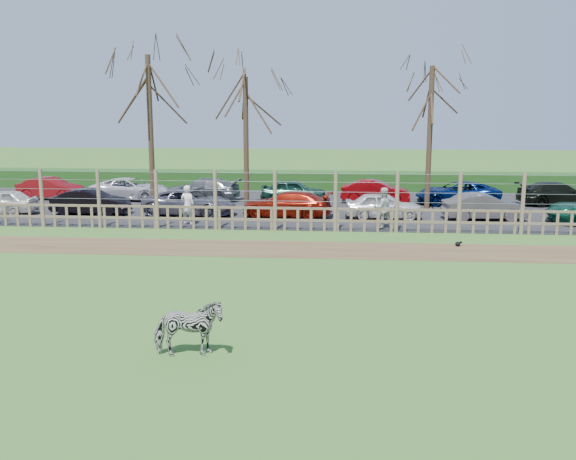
# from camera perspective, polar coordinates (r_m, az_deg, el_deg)

# --- Properties ---
(ground) EXTENTS (120.00, 120.00, 0.00)m
(ground) POSITION_cam_1_polar(r_m,az_deg,el_deg) (19.02, -3.64, -4.64)
(ground) COLOR #518C31
(ground) RESTS_ON ground
(dirt_strip) EXTENTS (34.00, 2.80, 0.01)m
(dirt_strip) POSITION_cam_1_polar(r_m,az_deg,el_deg) (23.34, -2.04, -1.67)
(dirt_strip) COLOR brown
(dirt_strip) RESTS_ON ground
(asphalt) EXTENTS (44.00, 13.00, 0.04)m
(asphalt) POSITION_cam_1_polar(r_m,az_deg,el_deg) (33.12, 0.00, 2.13)
(asphalt) COLOR #232326
(asphalt) RESTS_ON ground
(hedge) EXTENTS (46.00, 2.00, 1.10)m
(hedge) POSITION_cam_1_polar(r_m,az_deg,el_deg) (39.97, 0.84, 4.42)
(hedge) COLOR #1E4716
(hedge) RESTS_ON ground
(fence) EXTENTS (30.16, 0.16, 2.50)m
(fence) POSITION_cam_1_polar(r_m,az_deg,el_deg) (26.61, -1.16, 1.66)
(fence) COLOR brown
(fence) RESTS_ON ground
(tree_left) EXTENTS (4.80, 4.80, 7.88)m
(tree_left) POSITION_cam_1_polar(r_m,az_deg,el_deg) (31.98, -12.24, 11.63)
(tree_left) COLOR #3D2B1E
(tree_left) RESTS_ON ground
(tree_mid) EXTENTS (4.80, 4.80, 6.83)m
(tree_mid) POSITION_cam_1_polar(r_m,az_deg,el_deg) (31.97, -3.78, 10.51)
(tree_mid) COLOR #3D2B1E
(tree_mid) RESTS_ON ground
(tree_right) EXTENTS (4.80, 4.80, 7.35)m
(tree_right) POSITION_cam_1_polar(r_m,az_deg,el_deg) (32.40, 12.59, 10.95)
(tree_right) COLOR #3D2B1E
(tree_right) RESTS_ON ground
(zebra) EXTENTS (1.53, 0.90, 1.22)m
(zebra) POSITION_cam_1_polar(r_m,az_deg,el_deg) (13.51, -8.86, -8.63)
(zebra) COLOR gray
(zebra) RESTS_ON ground
(visitor_a) EXTENTS (0.71, 0.56, 1.72)m
(visitor_a) POSITION_cam_1_polar(r_m,az_deg,el_deg) (28.04, -8.92, 2.21)
(visitor_a) COLOR white
(visitor_a) RESTS_ON asphalt
(visitor_b) EXTENTS (0.99, 0.86, 1.72)m
(visitor_b) POSITION_cam_1_polar(r_m,az_deg,el_deg) (27.20, 8.44, 1.95)
(visitor_b) COLOR beige
(visitor_b) RESTS_ON asphalt
(crow) EXTENTS (0.26, 0.19, 0.21)m
(crow) POSITION_cam_1_polar(r_m,az_deg,el_deg) (24.50, 14.88, -1.20)
(crow) COLOR black
(crow) RESTS_ON ground
(car_1) EXTENTS (3.65, 1.30, 1.20)m
(car_1) POSITION_cam_1_polar(r_m,az_deg,el_deg) (31.81, -17.13, 2.40)
(car_1) COLOR black
(car_1) RESTS_ON asphalt
(car_2) EXTENTS (4.53, 2.50, 1.20)m
(car_2) POSITION_cam_1_polar(r_m,az_deg,el_deg) (30.57, -8.73, 2.44)
(car_2) COLOR #555260
(car_2) RESTS_ON asphalt
(car_3) EXTENTS (4.31, 2.18, 1.20)m
(car_3) POSITION_cam_1_polar(r_m,az_deg,el_deg) (29.70, -0.10, 2.31)
(car_3) COLOR maroon
(car_3) RESTS_ON asphalt
(car_4) EXTENTS (3.54, 1.45, 1.20)m
(car_4) POSITION_cam_1_polar(r_m,az_deg,el_deg) (29.61, 8.48, 2.17)
(car_4) COLOR silver
(car_4) RESTS_ON asphalt
(car_5) EXTENTS (3.76, 1.65, 1.20)m
(car_5) POSITION_cam_1_polar(r_m,az_deg,el_deg) (30.23, 17.01, 1.98)
(car_5) COLOR #5F565D
(car_5) RESTS_ON asphalt
(car_7) EXTENTS (3.76, 1.67, 1.20)m
(car_7) POSITION_cam_1_polar(r_m,az_deg,el_deg) (37.83, -20.35, 3.50)
(car_7) COLOR maroon
(car_7) RESTS_ON asphalt
(car_8) EXTENTS (4.48, 2.38, 1.20)m
(car_8) POSITION_cam_1_polar(r_m,az_deg,el_deg) (36.22, -13.83, 3.56)
(car_8) COLOR silver
(car_8) RESTS_ON asphalt
(car_9) EXTENTS (4.29, 2.11, 1.20)m
(car_9) POSITION_cam_1_polar(r_m,az_deg,el_deg) (35.36, -7.65, 3.61)
(car_9) COLOR slate
(car_9) RESTS_ON asphalt
(car_10) EXTENTS (3.56, 1.51, 1.20)m
(car_10) POSITION_cam_1_polar(r_m,az_deg,el_deg) (34.43, 0.51, 3.51)
(car_10) COLOR #1D4736
(car_10) RESTS_ON asphalt
(car_11) EXTENTS (3.74, 1.57, 1.20)m
(car_11) POSITION_cam_1_polar(r_m,az_deg,el_deg) (34.45, 7.79, 3.41)
(car_11) COLOR #8F070B
(car_11) RESTS_ON asphalt
(car_12) EXTENTS (4.34, 2.04, 1.20)m
(car_12) POSITION_cam_1_polar(r_m,az_deg,el_deg) (34.70, 14.84, 3.20)
(car_12) COLOR #051953
(car_12) RESTS_ON asphalt
(car_13) EXTENTS (4.32, 2.20, 1.20)m
(car_13) POSITION_cam_1_polar(r_m,az_deg,el_deg) (36.09, 22.87, 2.99)
(car_13) COLOR black
(car_13) RESTS_ON asphalt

